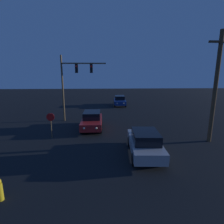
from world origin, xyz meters
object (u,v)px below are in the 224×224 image
object	(u,v)px
car_far	(120,101)
traffic_signal_mast	(73,78)
car_mid	(92,120)
stop_sign	(51,121)
utility_pole	(216,87)
car_near	(145,143)

from	to	relation	value
car_far	traffic_signal_mast	size ratio (longest dim) A/B	0.65
car_mid	stop_sign	xyz separation A→B (m)	(-3.04, -2.29, 0.57)
utility_pole	stop_sign	bearing A→B (deg)	173.48
utility_pole	car_near	bearing A→B (deg)	-160.07
utility_pole	car_far	bearing A→B (deg)	108.42
car_near	stop_sign	xyz separation A→B (m)	(-6.60, 3.32, 0.57)
car_mid	stop_sign	size ratio (longest dim) A/B	2.19
car_mid	utility_pole	size ratio (longest dim) A/B	0.56
car_far	car_near	bearing A→B (deg)	92.15
traffic_signal_mast	stop_sign	world-z (taller)	traffic_signal_mast
car_mid	car_near	bearing A→B (deg)	122.80
car_far	stop_sign	bearing A→B (deg)	67.23
stop_sign	utility_pole	distance (m)	12.36
car_far	utility_pole	distance (m)	16.74
stop_sign	traffic_signal_mast	bearing A→B (deg)	79.30
car_near	car_mid	bearing A→B (deg)	126.03
car_mid	stop_sign	bearing A→B (deg)	37.35
car_near	traffic_signal_mast	bearing A→B (deg)	126.71
car_near	traffic_signal_mast	world-z (taller)	traffic_signal_mast
car_mid	car_far	xyz separation A→B (m)	(3.75, 11.92, 0.00)
stop_sign	utility_pole	world-z (taller)	utility_pole
car_mid	car_far	size ratio (longest dim) A/B	0.99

